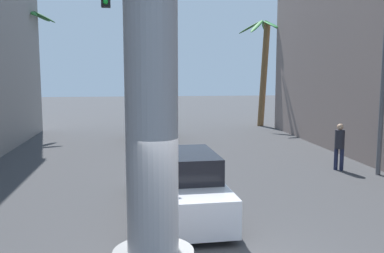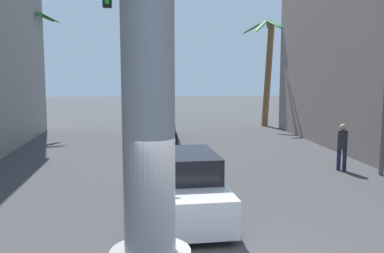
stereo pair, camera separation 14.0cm
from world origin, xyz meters
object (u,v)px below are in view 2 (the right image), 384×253
object	(u,v)px
pedestrian_mid_right	(342,144)
palm_tree_far_left	(33,53)
palm_tree_far_right	(268,63)
car_lead	(177,184)
car_far	(157,126)
street_lamp	(380,36)

from	to	relation	value
pedestrian_mid_right	palm_tree_far_left	bearing A→B (deg)	139.76
palm_tree_far_left	palm_tree_far_right	xyz separation A→B (m)	(14.13, 1.64, -0.44)
car_lead	pedestrian_mid_right	bearing A→B (deg)	31.52
car_far	palm_tree_far_left	distance (m)	8.48
street_lamp	palm_tree_far_right	size ratio (longest dim) A/B	1.14
car_lead	car_far	distance (m)	11.55
car_far	pedestrian_mid_right	bearing A→B (deg)	-51.03
street_lamp	palm_tree_far_right	xyz separation A→B (m)	(0.30, 13.54, -0.56)
car_lead	palm_tree_far_right	size ratio (longest dim) A/B	0.76
palm_tree_far_right	pedestrian_mid_right	xyz separation A→B (m)	(-1.02, -12.73, -3.11)
car_far	palm_tree_far_left	bearing A→B (deg)	154.02
car_lead	car_far	bearing A→B (deg)	90.57
street_lamp	car_lead	size ratio (longest dim) A/B	1.50
street_lamp	palm_tree_far_right	bearing A→B (deg)	88.73
car_lead	pedestrian_mid_right	xyz separation A→B (m)	(6.17, 3.78, 0.26)
car_lead	car_far	world-z (taller)	same
car_far	pedestrian_mid_right	distance (m)	9.99
car_far	car_lead	bearing A→B (deg)	-89.43
car_far	pedestrian_mid_right	size ratio (longest dim) A/B	2.91
palm_tree_far_left	pedestrian_mid_right	bearing A→B (deg)	-40.24
palm_tree_far_left	pedestrian_mid_right	world-z (taller)	palm_tree_far_left
car_lead	palm_tree_far_right	world-z (taller)	palm_tree_far_right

